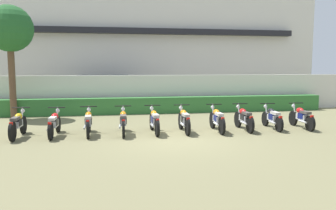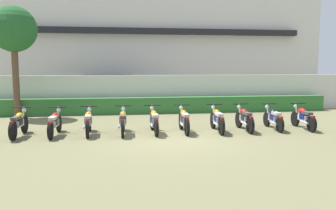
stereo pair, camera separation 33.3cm
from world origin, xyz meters
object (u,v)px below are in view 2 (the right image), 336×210
motorcycle_in_row_6 (217,119)px  motorcycle_in_row_7 (244,119)px  motorcycle_in_row_4 (154,120)px  tree_near_inspector (13,31)px  motorcycle_in_row_0 (19,123)px  motorcycle_in_row_2 (88,122)px  motorcycle_in_row_3 (123,121)px  motorcycle_in_row_1 (55,123)px  motorcycle_in_row_8 (273,118)px  motorcycle_in_row_9 (303,117)px  motorcycle_in_row_5 (184,120)px  parked_car (110,91)px

motorcycle_in_row_6 → motorcycle_in_row_7: (1.06, 0.06, -0.00)m
motorcycle_in_row_4 → tree_near_inspector: bearing=51.0°
tree_near_inspector → motorcycle_in_row_7: size_ratio=2.78×
motorcycle_in_row_0 → motorcycle_in_row_4: motorcycle_in_row_0 is taller
motorcycle_in_row_2 → tree_near_inspector: bearing=37.2°
motorcycle_in_row_4 → motorcycle_in_row_7: (3.38, -0.02, -0.00)m
motorcycle_in_row_3 → motorcycle_in_row_7: size_ratio=1.02×
motorcycle_in_row_1 → motorcycle_in_row_8: bearing=-88.0°
motorcycle_in_row_6 → tree_near_inspector: bearing=62.6°
motorcycle_in_row_6 → motorcycle_in_row_9: bearing=-86.9°
motorcycle_in_row_6 → motorcycle_in_row_1: bearing=91.0°
motorcycle_in_row_7 → motorcycle_in_row_9: (2.34, -0.01, -0.01)m
motorcycle_in_row_5 → motorcycle_in_row_9: bearing=-89.3°
motorcycle_in_row_2 → motorcycle_in_row_6: 4.63m
motorcycle_in_row_3 → motorcycle_in_row_0: bearing=91.0°
motorcycle_in_row_4 → motorcycle_in_row_5: 1.08m
parked_car → motorcycle_in_row_7: 9.56m
parked_car → motorcycle_in_row_3: (0.64, -8.08, -0.48)m
motorcycle_in_row_0 → motorcycle_in_row_4: 4.63m
motorcycle_in_row_2 → motorcycle_in_row_3: (1.20, -0.09, 0.00)m
tree_near_inspector → motorcycle_in_row_5: size_ratio=2.79×
motorcycle_in_row_0 → motorcycle_in_row_8: 9.18m
motorcycle_in_row_1 → motorcycle_in_row_5: size_ratio=1.05×
motorcycle_in_row_4 → motorcycle_in_row_9: 5.72m
motorcycle_in_row_6 → motorcycle_in_row_9: size_ratio=1.02×
motorcycle_in_row_5 → tree_near_inspector: bearing=57.2°
motorcycle_in_row_9 → motorcycle_in_row_0: bearing=91.9°
motorcycle_in_row_3 → motorcycle_in_row_9: size_ratio=1.01×
motorcycle_in_row_6 → motorcycle_in_row_7: motorcycle_in_row_6 is taller
motorcycle_in_row_5 → motorcycle_in_row_6: same height
parked_car → motorcycle_in_row_4: bearing=-71.5°
motorcycle_in_row_6 → parked_car: bearing=28.9°
motorcycle_in_row_1 → motorcycle_in_row_7: 6.83m
motorcycle_in_row_1 → motorcycle_in_row_9: (9.17, -0.09, 0.00)m
motorcycle_in_row_5 → motorcycle_in_row_6: (1.23, -0.04, 0.00)m
parked_car → motorcycle_in_row_7: size_ratio=2.54×
motorcycle_in_row_2 → parked_car: bearing=-5.4°
motorcycle_in_row_9 → parked_car: bearing=45.0°
motorcycle_in_row_3 → motorcycle_in_row_6: same height
motorcycle_in_row_3 → motorcycle_in_row_9: 6.83m
motorcycle_in_row_7 → motorcycle_in_row_1: bearing=90.3°
tree_near_inspector → motorcycle_in_row_4: (5.95, -4.62, -3.55)m
tree_near_inspector → motorcycle_in_row_1: tree_near_inspector is taller
motorcycle_in_row_0 → motorcycle_in_row_8: motorcycle_in_row_0 is taller
motorcycle_in_row_1 → motorcycle_in_row_3: (2.35, -0.09, 0.01)m
motorcycle_in_row_1 → motorcycle_in_row_7: size_ratio=1.05×
motorcycle_in_row_7 → parked_car: bearing=33.3°
motorcycle_in_row_0 → motorcycle_in_row_6: motorcycle_in_row_0 is taller
motorcycle_in_row_9 → tree_near_inspector: bearing=70.4°
motorcycle_in_row_2 → motorcycle_in_row_5: size_ratio=1.01×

